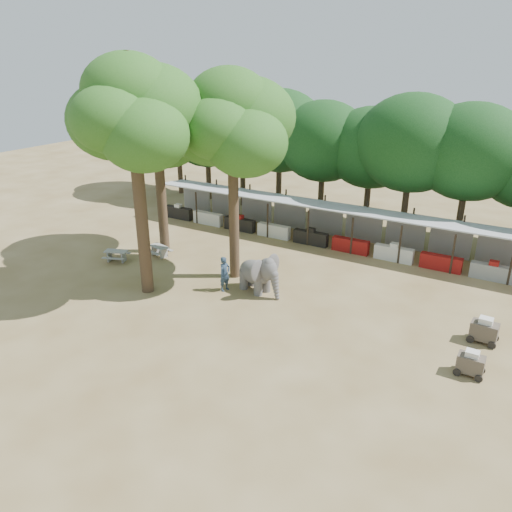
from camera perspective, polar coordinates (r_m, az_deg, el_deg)
The scene contains 12 objects.
ground at distance 22.86m, azimuth -4.25°, elevation -9.23°, with size 100.00×100.00×0.00m, color brown.
vendor_stalls at distance 33.59m, azimuth 9.16°, elevation 3.29°, with size 28.00×2.99×2.80m.
yard_tree_left at distance 31.07m, azimuth -11.34°, elevation 14.93°, with size 7.10×6.90×11.02m.
yard_tree_center at distance 25.28m, azimuth -13.89°, elevation 15.47°, with size 7.10×6.90×12.04m.
yard_tree_back at distance 26.62m, azimuth -2.76°, elevation 14.92°, with size 7.10×6.90×11.36m.
backdrop_trees at distance 37.26m, azimuth 12.60°, elevation 11.79°, with size 46.46×5.95×8.33m.
elephant at distance 26.42m, azimuth 0.38°, elevation -2.00°, with size 2.89×2.13×2.15m.
handler at distance 26.68m, azimuth -3.59°, elevation -2.06°, with size 0.69×0.46×1.92m, color #26384C.
picnic_table_near at distance 31.74m, azimuth -15.67°, elevation 0.18°, with size 1.73×1.65×0.69m.
picnic_table_far at distance 31.96m, azimuth -10.98°, elevation 0.74°, with size 1.57×1.48×0.67m.
cart_front at distance 21.85m, azimuth 23.33°, elevation -11.18°, with size 1.13×0.75×1.09m.
cart_back at distance 24.32m, azimuth 24.62°, elevation -7.72°, with size 1.28×0.87×1.21m.
Camera 1 is at (11.30, -15.93, 11.88)m, focal length 35.00 mm.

